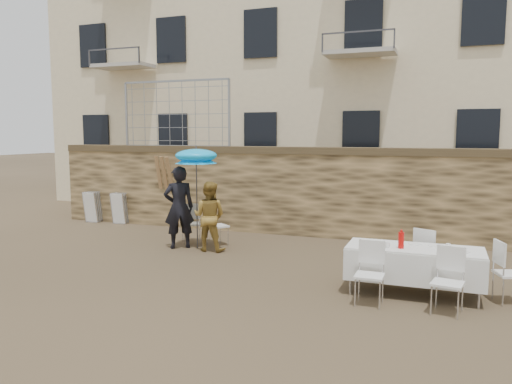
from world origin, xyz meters
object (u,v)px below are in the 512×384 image
(umbrella, at_px, (196,159))
(chair_stack_right, at_px, (121,208))
(table_chair_front_right, at_px, (448,282))
(couple_chair_left, at_px, (191,223))
(table_chair_side, at_px, (510,272))
(woman_dress, at_px, (209,216))
(man_suit, at_px, (179,207))
(table_chair_front_left, at_px, (369,274))
(chair_stack_left, at_px, (95,206))
(table_chair_back, at_px, (428,255))
(couple_chair_right, at_px, (218,225))
(soda_bottle, at_px, (401,240))
(banquet_table, at_px, (414,250))

(umbrella, relative_size, chair_stack_right, 2.33)
(table_chair_front_right, bearing_deg, couple_chair_left, 163.95)
(table_chair_side, bearing_deg, woman_dress, 57.83)
(man_suit, distance_m, umbrella, 1.17)
(couple_chair_left, relative_size, table_chair_front_left, 1.00)
(chair_stack_left, bearing_deg, table_chair_back, -17.36)
(couple_chair_right, height_order, soda_bottle, soda_bottle)
(banquet_table, distance_m, chair_stack_left, 9.86)
(banquet_table, distance_m, table_chair_front_right, 0.94)
(woman_dress, bearing_deg, man_suit, -2.88)
(banquet_table, height_order, soda_bottle, soda_bottle)
(woman_dress, xyz_separation_m, table_chair_front_right, (4.90, -2.34, -0.29))
(woman_dress, bearing_deg, table_chair_front_right, 151.60)
(woman_dress, xyz_separation_m, chair_stack_left, (-4.73, 2.13, -0.31))
(table_chair_front_right, xyz_separation_m, chair_stack_left, (-9.63, 4.47, -0.02))
(man_suit, distance_m, couple_chair_right, 1.00)
(banquet_table, distance_m, table_chair_front_left, 0.99)
(couple_chair_left, bearing_deg, table_chair_front_left, 112.76)
(couple_chair_left, bearing_deg, soda_bottle, 120.36)
(woman_dress, distance_m, umbrella, 1.31)
(couple_chair_left, xyz_separation_m, soda_bottle, (4.95, -2.29, 0.43))
(woman_dress, height_order, chair_stack_right, woman_dress)
(umbrella, relative_size, couple_chair_left, 2.23)
(couple_chair_left, bearing_deg, couple_chair_right, 145.17)
(couple_chair_right, xyz_separation_m, table_chair_front_left, (3.85, -2.89, 0.00))
(couple_chair_left, bearing_deg, chair_stack_right, -61.95)
(couple_chair_right, relative_size, chair_stack_right, 1.04)
(couple_chair_right, distance_m, soda_bottle, 4.85)
(couple_chair_right, bearing_deg, soda_bottle, -172.88)
(umbrella, bearing_deg, chair_stack_right, 149.78)
(couple_chair_left, height_order, couple_chair_right, same)
(table_chair_front_left, distance_m, chair_stack_right, 8.84)
(banquet_table, relative_size, table_chair_front_left, 2.19)
(banquet_table, height_order, table_chair_front_right, table_chair_front_right)
(man_suit, height_order, table_chair_back, man_suit)
(table_chair_side, distance_m, chair_stack_right, 10.29)
(couple_chair_left, height_order, chair_stack_right, couple_chair_left)
(umbrella, distance_m, table_chair_side, 6.54)
(woman_dress, relative_size, couple_chair_left, 1.60)
(umbrella, relative_size, couple_chair_right, 2.23)
(table_chair_back, bearing_deg, soda_bottle, 92.40)
(couple_chair_right, distance_m, table_chair_front_left, 4.81)
(woman_dress, relative_size, chair_stack_left, 1.67)
(man_suit, bearing_deg, table_chair_side, 130.06)
(table_chair_side, bearing_deg, soda_bottle, 81.10)
(table_chair_front_right, distance_m, table_chair_back, 1.58)
(man_suit, bearing_deg, couple_chair_left, -127.14)
(soda_bottle, distance_m, chair_stack_left, 9.74)
(man_suit, bearing_deg, table_chair_front_left, 115.66)
(couple_chair_right, bearing_deg, table_chair_front_right, -174.85)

